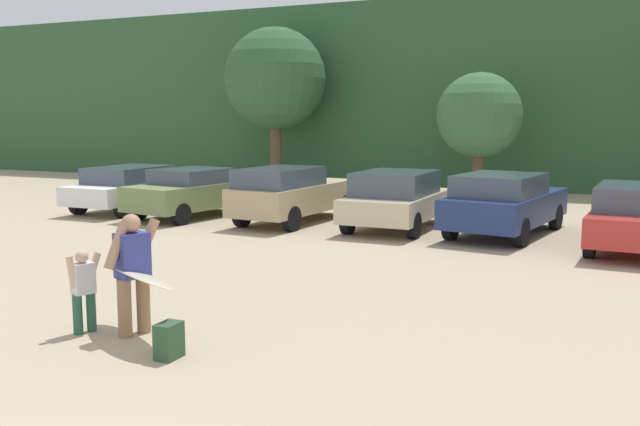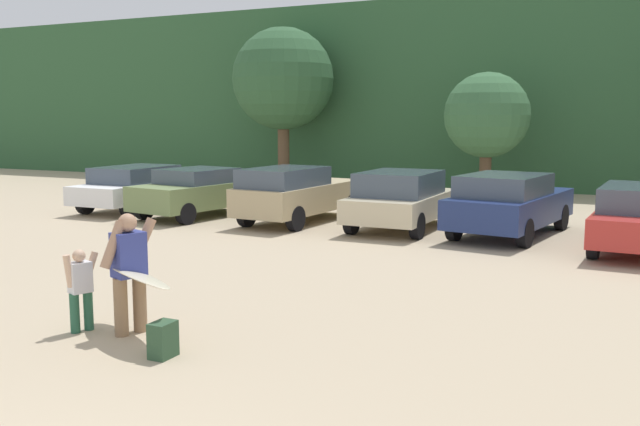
# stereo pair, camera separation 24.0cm
# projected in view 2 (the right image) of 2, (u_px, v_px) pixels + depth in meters

# --- Properties ---
(hillside_ridge) EXTENTS (108.00, 12.00, 7.83)m
(hillside_ridge) POSITION_uv_depth(u_px,v_px,m) (564.00, 96.00, 32.34)
(hillside_ridge) COLOR #2D5633
(hillside_ridge) RESTS_ON ground_plane
(tree_ridge_back) EXTENTS (4.32, 4.32, 6.71)m
(tree_ridge_back) POSITION_uv_depth(u_px,v_px,m) (283.00, 79.00, 29.66)
(tree_ridge_back) COLOR brown
(tree_ridge_back) RESTS_ON ground_plane
(tree_left) EXTENTS (3.10, 3.10, 4.56)m
(tree_left) POSITION_uv_depth(u_px,v_px,m) (487.00, 116.00, 25.35)
(tree_left) COLOR brown
(tree_left) RESTS_ON ground_plane
(parked_car_white) EXTENTS (1.96, 4.65, 1.40)m
(parked_car_white) POSITION_uv_depth(u_px,v_px,m) (138.00, 186.00, 22.35)
(parked_car_white) COLOR white
(parked_car_white) RESTS_ON ground_plane
(parked_car_olive_green) EXTENTS (2.46, 4.18, 1.44)m
(parked_car_olive_green) POSITION_uv_depth(u_px,v_px,m) (197.00, 191.00, 20.77)
(parked_car_olive_green) COLOR #6B7F4C
(parked_car_olive_green) RESTS_ON ground_plane
(parked_car_tan) EXTENTS (2.05, 4.59, 1.58)m
(parked_car_tan) POSITION_uv_depth(u_px,v_px,m) (296.00, 193.00, 19.60)
(parked_car_tan) COLOR tan
(parked_car_tan) RESTS_ON ground_plane
(parked_car_champagne) EXTENTS (1.97, 4.12, 1.54)m
(parked_car_champagne) POSITION_uv_depth(u_px,v_px,m) (401.00, 199.00, 18.46)
(parked_car_champagne) COLOR beige
(parked_car_champagne) RESTS_ON ground_plane
(parked_car_navy) EXTENTS (2.54, 4.80, 1.57)m
(parked_car_navy) POSITION_uv_depth(u_px,v_px,m) (509.00, 203.00, 17.42)
(parked_car_navy) COLOR navy
(parked_car_navy) RESTS_ON ground_plane
(person_adult) EXTENTS (0.43, 0.85, 1.67)m
(person_adult) POSITION_uv_depth(u_px,v_px,m) (129.00, 266.00, 9.52)
(person_adult) COLOR #8C6B4C
(person_adult) RESTS_ON ground_plane
(person_child) EXTENTS (0.30, 0.51, 1.16)m
(person_child) POSITION_uv_depth(u_px,v_px,m) (80.00, 285.00, 9.66)
(person_child) COLOR #26593F
(person_child) RESTS_ON ground_plane
(surfboard_cream) EXTENTS (1.99, 1.44, 0.24)m
(surfboard_cream) POSITION_uv_depth(u_px,v_px,m) (136.00, 275.00, 9.45)
(surfboard_cream) COLOR beige
(backpack_dropped) EXTENTS (0.24, 0.34, 0.45)m
(backpack_dropped) POSITION_uv_depth(u_px,v_px,m) (163.00, 340.00, 8.66)
(backpack_dropped) COLOR #2D4C33
(backpack_dropped) RESTS_ON ground_plane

